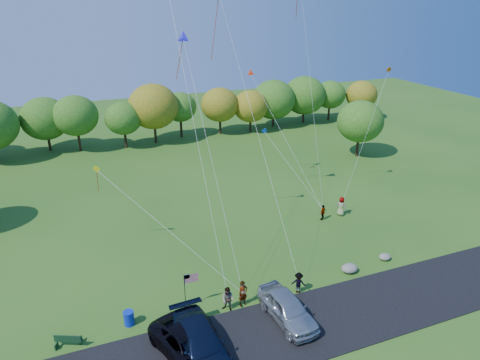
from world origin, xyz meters
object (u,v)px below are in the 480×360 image
object	(u,v)px
flyer_e	(341,206)
park_bench	(68,340)
minivan_silver	(287,308)
flyer_d	(323,212)
minivan_dark	(190,345)
flyer_a	(243,293)
flyer_b	(228,299)
trash_barrel	(129,318)
flyer_c	(299,283)
minivan_navy	(201,343)

from	to	relation	value
flyer_e	park_bench	bearing A→B (deg)	74.37
minivan_silver	flyer_d	world-z (taller)	minivan_silver
minivan_dark	flyer_a	distance (m)	5.62
minivan_silver	flyer_b	xyz separation A→B (m)	(-3.28, 2.28, -0.03)
minivan_dark	minivan_silver	size ratio (longest dim) A/B	1.14
flyer_e	park_bench	xyz separation A→B (m)	(-25.00, -8.61, -0.47)
minivan_dark	flyer_d	size ratio (longest dim) A/B	3.83
flyer_a	trash_barrel	bearing A→B (deg)	161.14
trash_barrel	park_bench	bearing A→B (deg)	-170.33
flyer_a	trash_barrel	distance (m)	7.62
minivan_dark	flyer_e	size ratio (longest dim) A/B	3.07
minivan_silver	flyer_a	bearing A→B (deg)	125.56
flyer_b	park_bench	distance (m)	10.13
flyer_c	minivan_dark	bearing A→B (deg)	54.29
minivan_dark	flyer_d	distance (m)	20.16
flyer_c	park_bench	distance (m)	15.47
flyer_c	park_bench	size ratio (longest dim) A/B	1.01
minivan_navy	park_bench	xyz separation A→B (m)	(-7.29, 3.62, -0.46)
flyer_b	flyer_c	world-z (taller)	flyer_b
minivan_navy	trash_barrel	xyz separation A→B (m)	(-3.59, 4.25, -0.45)
minivan_dark	flyer_b	world-z (taller)	flyer_b
flyer_d	trash_barrel	distance (m)	20.73
minivan_silver	flyer_b	world-z (taller)	minivan_silver
flyer_a	trash_barrel	xyz separation A→B (m)	(-7.55, 0.89, -0.46)
minivan_silver	trash_barrel	world-z (taller)	minivan_silver
flyer_a	minivan_navy	bearing A→B (deg)	-151.83
flyer_e	minivan_navy	bearing A→B (deg)	89.99
trash_barrel	minivan_dark	bearing A→B (deg)	-54.28
minivan_dark	flyer_c	xyz separation A→B (m)	(8.82, 3.06, -0.07)
minivan_silver	flyer_a	xyz separation A→B (m)	(-2.14, 2.43, 0.02)
minivan_navy	flyer_e	xyz separation A→B (m)	(17.71, 12.23, 0.01)
minivan_dark	park_bench	xyz separation A→B (m)	(-6.64, 3.46, -0.39)
flyer_c	flyer_d	size ratio (longest dim) A/B	1.05
minivan_navy	flyer_d	bearing A→B (deg)	34.52
minivan_silver	trash_barrel	size ratio (longest dim) A/B	5.18
minivan_navy	flyer_c	distance (m)	8.78
flyer_b	trash_barrel	xyz separation A→B (m)	(-6.41, 1.04, -0.41)
minivan_silver	flyer_a	size ratio (longest dim) A/B	2.69
flyer_b	trash_barrel	size ratio (longest dim) A/B	1.82
minivan_navy	trash_barrel	distance (m)	5.58
flyer_c	trash_barrel	distance (m)	11.81
flyer_d	trash_barrel	size ratio (longest dim) A/B	1.54
minivan_navy	flyer_d	size ratio (longest dim) A/B	3.98
flyer_c	trash_barrel	bearing A→B (deg)	30.12
minivan_navy	flyer_d	distance (m)	19.73
flyer_b	minivan_navy	bearing A→B (deg)	-86.53
flyer_d	flyer_e	bearing A→B (deg)	153.18
flyer_d	park_bench	distance (m)	24.41
minivan_dark	flyer_e	xyz separation A→B (m)	(18.36, 12.08, 0.08)
flyer_b	flyer_c	bearing A→B (deg)	44.76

